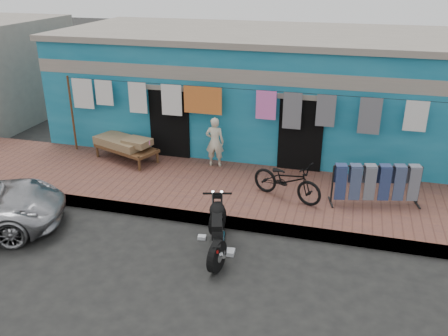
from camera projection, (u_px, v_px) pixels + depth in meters
ground at (195, 267)px, 8.65m from camera, size 80.00×80.00×0.00m
sidewalk at (235, 192)px, 11.26m from camera, size 28.00×3.00×0.25m
curb at (218, 221)px, 9.97m from camera, size 28.00×0.10×0.25m
building at (268, 89)px, 14.18m from camera, size 12.20×5.20×3.36m
clothesline at (228, 107)px, 11.83m from camera, size 10.06×0.06×2.10m
seated_person at (215, 142)px, 12.16m from camera, size 0.50×0.36×1.31m
bicycle at (287, 176)px, 10.46m from camera, size 1.78×1.16×1.09m
motorcycle at (217, 228)px, 8.94m from camera, size 1.39×1.89×1.04m
charpoy at (126, 149)px, 12.68m from camera, size 2.42×2.10×0.62m
jeans_rack at (376, 184)px, 10.24m from camera, size 2.15×1.30×0.95m
litter_a at (202, 237)px, 9.53m from camera, size 0.18×0.15×0.07m
litter_b at (221, 234)px, 9.66m from camera, size 0.17×0.16×0.07m
litter_c at (230, 252)px, 9.03m from camera, size 0.18×0.21×0.08m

